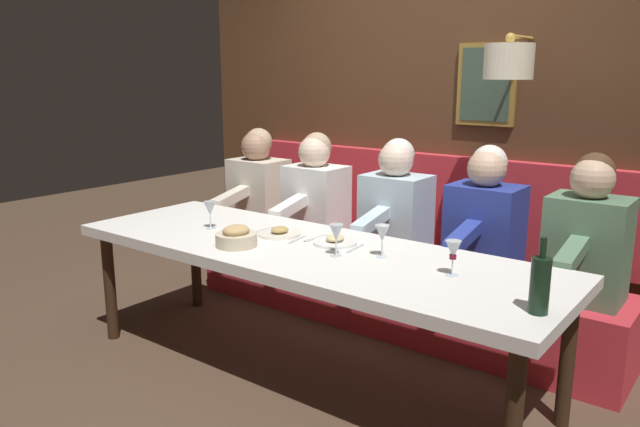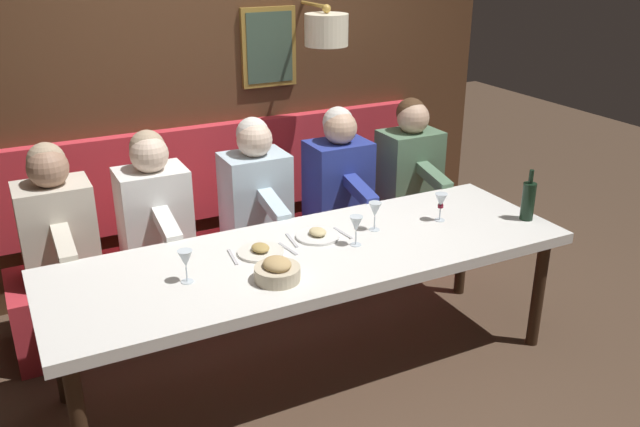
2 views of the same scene
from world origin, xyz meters
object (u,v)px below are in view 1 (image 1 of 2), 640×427
object	(u,v)px
diner_nearest	(588,234)
wine_glass_2	(336,234)
wine_glass_0	(453,251)
wine_glass_1	(210,209)
wine_glass_3	(382,234)
dining_table	(305,258)
diner_middle	(395,206)
wine_bottle	(540,284)
diner_far	(315,194)
bread_bowl	(236,237)
diner_farthest	(258,185)
diner_near	(485,219)

from	to	relation	value
diner_nearest	wine_glass_2	world-z (taller)	diner_nearest
wine_glass_0	wine_glass_1	world-z (taller)	same
wine_glass_1	wine_glass_3	world-z (taller)	same
dining_table	diner_nearest	size ratio (longest dim) A/B	3.48
diner_middle	wine_glass_2	world-z (taller)	diner_middle
wine_glass_2	wine_bottle	world-z (taller)	wine_bottle
diner_nearest	diner_far	distance (m)	1.80
diner_middle	wine_glass_0	bearing A→B (deg)	-136.86
diner_middle	bread_bowl	bearing A→B (deg)	163.23
wine_glass_0	wine_glass_1	bearing A→B (deg)	92.54
diner_nearest	wine_glass_0	bearing A→B (deg)	156.79
diner_nearest	wine_glass_0	size ratio (longest dim) A/B	4.82
wine_glass_1	diner_far	bearing A→B (deg)	-4.67
diner_far	diner_farthest	size ratio (longest dim) A/B	1.00
diner_middle	bread_bowl	distance (m)	1.14
diner_nearest	diner_middle	world-z (taller)	same
diner_middle	wine_glass_2	xyz separation A→B (m)	(-0.92, -0.20, 0.04)
diner_near	wine_bottle	world-z (taller)	diner_near
bread_bowl	diner_farthest	bearing A→B (deg)	38.13
diner_near	wine_bottle	bearing A→B (deg)	-148.17
wine_glass_3	diner_far	bearing A→B (deg)	52.40
diner_middle	wine_glass_3	bearing A→B (deg)	-153.92
diner_far	wine_glass_3	distance (m)	1.30
diner_middle	wine_glass_2	bearing A→B (deg)	-167.83
dining_table	wine_glass_2	distance (m)	0.29
diner_nearest	diner_far	bearing A→B (deg)	90.00
diner_farthest	dining_table	bearing A→B (deg)	-127.37
wine_glass_2	wine_glass_3	xyz separation A→B (m)	(0.12, -0.19, 0.00)
wine_glass_2	wine_bottle	xyz separation A→B (m)	(-0.14, -1.05, -0.00)
wine_glass_1	dining_table	bearing A→B (deg)	-87.25
diner_far	wine_glass_1	xyz separation A→B (m)	(-0.91, 0.07, 0.04)
dining_table	diner_far	distance (m)	1.08
wine_glass_0	bread_bowl	bearing A→B (deg)	102.24
diner_farthest	wine_bottle	distance (m)	2.66
diner_far	diner_nearest	bearing A→B (deg)	-90.00
diner_middle	wine_glass_1	xyz separation A→B (m)	(-0.91, 0.72, 0.04)
wine_glass_3	wine_bottle	xyz separation A→B (m)	(-0.27, -0.86, -0.00)
diner_nearest	diner_farthest	xyz separation A→B (m)	(0.00, 2.34, 0.00)
wine_glass_1	bread_bowl	world-z (taller)	wine_glass_1
wine_glass_1	diner_farthest	bearing A→B (deg)	27.11
wine_glass_1	wine_bottle	xyz separation A→B (m)	(-0.14, -1.97, -0.00)
diner_middle	wine_bottle	distance (m)	1.64
diner_near	wine_glass_0	size ratio (longest dim) A/B	4.82
dining_table	wine_bottle	size ratio (longest dim) A/B	9.18
wine_glass_3	bread_bowl	distance (m)	0.78
wine_glass_1	bread_bowl	distance (m)	0.43
diner_middle	diner_far	xyz separation A→B (m)	(0.00, 0.64, 0.00)
wine_glass_0	wine_bottle	bearing A→B (deg)	-114.90
diner_nearest	diner_farthest	world-z (taller)	same
diner_farthest	bread_bowl	bearing A→B (deg)	-141.87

